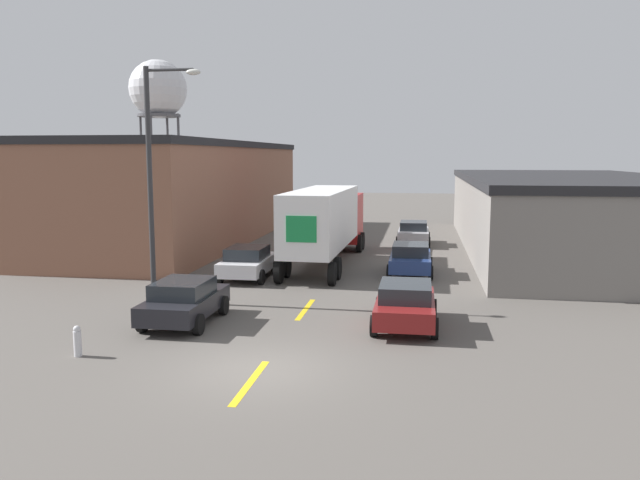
% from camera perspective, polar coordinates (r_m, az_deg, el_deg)
% --- Properties ---
extents(ground_plane, '(160.00, 160.00, 0.00)m').
position_cam_1_polar(ground_plane, '(16.97, -5.54, -11.74)').
color(ground_plane, '#56514C').
extents(road_centerline, '(0.20, 18.33, 0.01)m').
position_cam_1_polar(road_centerline, '(23.19, -1.33, -6.35)').
color(road_centerline, gold).
rests_on(road_centerline, ground_plane).
extents(warehouse_left, '(9.05, 26.80, 6.56)m').
position_cam_1_polar(warehouse_left, '(42.59, -12.02, 4.38)').
color(warehouse_left, brown).
rests_on(warehouse_left, ground_plane).
extents(warehouse_right, '(12.02, 27.28, 4.50)m').
position_cam_1_polar(warehouse_right, '(39.78, 21.73, 2.29)').
color(warehouse_right, slate).
rests_on(warehouse_right, ground_plane).
extents(semi_truck, '(2.97, 12.87, 3.97)m').
position_cam_1_polar(semi_truck, '(32.52, 0.63, 1.93)').
color(semi_truck, '#B21919').
rests_on(semi_truck, ground_plane).
extents(parked_car_left_far, '(2.11, 4.13, 1.50)m').
position_cam_1_polar(parked_car_left_far, '(28.96, -6.60, -1.98)').
color(parked_car_left_far, silver).
rests_on(parked_car_left_far, ground_plane).
extents(parked_car_right_near, '(2.11, 4.13, 1.50)m').
position_cam_1_polar(parked_car_right_near, '(20.89, 7.81, -5.79)').
color(parked_car_right_near, maroon).
rests_on(parked_car_right_near, ground_plane).
extents(parked_car_left_near, '(2.11, 4.13, 1.50)m').
position_cam_1_polar(parked_car_left_near, '(21.65, -12.30, -5.42)').
color(parked_car_left_near, black).
rests_on(parked_car_left_near, ground_plane).
extents(parked_car_right_mid, '(2.11, 4.13, 1.50)m').
position_cam_1_polar(parked_car_right_mid, '(30.02, 8.28, -1.67)').
color(parked_car_right_mid, navy).
rests_on(parked_car_right_mid, ground_plane).
extents(parked_car_right_far, '(2.11, 4.13, 1.50)m').
position_cam_1_polar(parked_car_right_far, '(40.18, 8.54, 0.69)').
color(parked_car_right_far, '#B2B2B7').
rests_on(parked_car_right_far, ground_plane).
extents(water_tower, '(6.38, 6.38, 16.18)m').
position_cam_1_polar(water_tower, '(73.44, -14.59, 13.09)').
color(water_tower, '#47474C').
rests_on(water_tower, ground_plane).
extents(street_lamp, '(2.22, 0.32, 8.93)m').
position_cam_1_polar(street_lamp, '(24.49, -14.85, 6.17)').
color(street_lamp, '#2D2D30').
rests_on(street_lamp, ground_plane).
extents(fire_hydrant, '(0.22, 0.22, 0.89)m').
position_cam_1_polar(fire_hydrant, '(19.11, -21.30, -8.61)').
color(fire_hydrant, silver).
rests_on(fire_hydrant, ground_plane).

